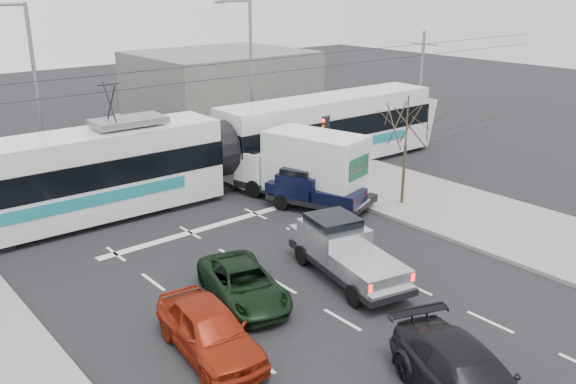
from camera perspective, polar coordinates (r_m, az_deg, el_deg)
ground at (r=22.22m, az=2.77°, el=-7.36°), size 120.00×120.00×0.00m
sidewalk_right at (r=28.58m, az=16.23°, el=-1.79°), size 6.00×60.00×0.15m
rails at (r=29.76m, az=-10.32°, el=-0.62°), size 60.00×1.60×0.03m
building_right at (r=46.86m, az=-6.29°, el=9.89°), size 12.00×10.00×5.00m
bare_tree at (r=27.85m, az=11.05°, el=6.09°), size 2.40×2.40×5.00m
traffic_signal at (r=29.93m, az=3.62°, el=5.23°), size 0.44×0.44×3.60m
street_lamp_near at (r=35.71m, az=-3.71°, el=11.36°), size 2.38×0.25×9.00m
street_lamp_far at (r=32.35m, az=-22.82°, el=9.13°), size 2.38×0.25×9.00m
catenary at (r=28.71m, az=-10.78°, el=6.67°), size 60.00×0.20×7.00m
tram at (r=30.08m, az=-6.78°, el=3.86°), size 28.46×3.64×5.80m
silver_pickup at (r=21.59m, az=5.16°, el=-5.35°), size 2.96×5.71×1.98m
box_truck at (r=28.50m, az=1.59°, el=2.31°), size 3.85×7.10×3.37m
navy_pickup at (r=27.70m, az=2.23°, el=0.25°), size 3.20×4.85×1.92m
green_car at (r=20.03m, az=-4.19°, el=-8.55°), size 3.08×4.76×1.22m
red_car at (r=17.43m, az=-7.37°, el=-12.69°), size 2.31×4.59×1.50m
dark_car at (r=16.02m, az=16.51°, el=-16.62°), size 3.72×5.52×1.48m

